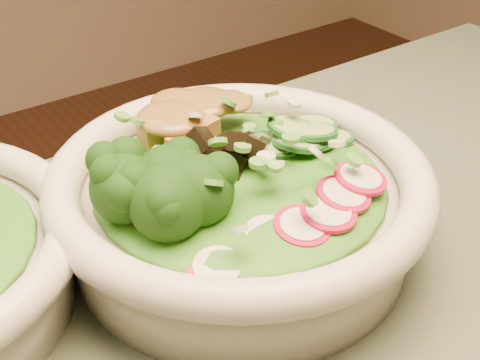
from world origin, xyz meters
TOP-DOWN VIEW (x-y plane):
  - salad_bowl at (0.02, 0.18)m, footprint 0.30×0.30m
  - lettuce_bed at (0.02, 0.18)m, footprint 0.23×0.23m
  - broccoli_florets at (-0.05, 0.17)m, footprint 0.10×0.09m
  - radish_slices at (0.03, 0.10)m, footprint 0.13×0.06m
  - cucumber_slices at (0.09, 0.18)m, footprint 0.09×0.09m
  - mushroom_heap at (0.02, 0.19)m, footprint 0.09×0.09m
  - tofu_cubes at (0.02, 0.25)m, footprint 0.11×0.08m
  - peanut_sauce at (0.02, 0.25)m, footprint 0.08×0.06m
  - scallion_garnish at (0.02, 0.18)m, footprint 0.21×0.21m

SIDE VIEW (x-z plane):
  - salad_bowl at x=0.02m, z-range 0.75..0.83m
  - lettuce_bed at x=0.02m, z-range 0.80..0.83m
  - radish_slices at x=0.03m, z-range 0.81..0.83m
  - cucumber_slices at x=0.09m, z-range 0.81..0.85m
  - tofu_cubes at x=0.02m, z-range 0.81..0.85m
  - mushroom_heap at x=0.02m, z-range 0.81..0.85m
  - broccoli_florets at x=-0.05m, z-range 0.81..0.86m
  - scallion_garnish at x=0.02m, z-range 0.83..0.86m
  - peanut_sauce at x=0.02m, z-range 0.84..0.85m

